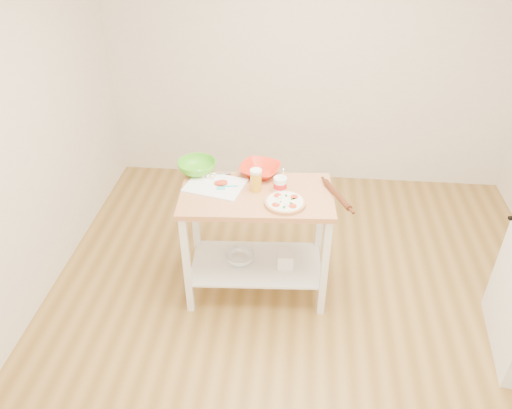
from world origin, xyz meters
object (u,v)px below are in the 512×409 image
Objects in this scene: spatula at (226,187)px; shelf_glass_bowl at (240,257)px; orange_bowl at (260,170)px; beer_pint at (256,180)px; prep_island at (257,223)px; rolling_pin at (337,195)px; green_bowl at (197,167)px; yogurt_tub at (280,185)px; cutting_board at (215,185)px; knife at (208,175)px; pizza at (285,202)px; shelf_bin at (285,259)px.

shelf_glass_bowl is (0.09, -0.03, -0.62)m from spatula.
beer_pint is at bearing -92.08° from orange_bowl.
prep_island is 0.35m from spatula.
spatula is 0.41× the size of rolling_pin.
yogurt_tub reaches higher than green_bowl.
beer_pint is (-0.01, -0.22, 0.05)m from orange_bowl.
knife is (-0.07, 0.12, 0.01)m from cutting_board.
pizza is 0.61× the size of cutting_board.
green_bowl reaches higher than spatula.
cutting_board is 0.09m from spatula.
shelf_glass_bowl is at bearing -22.87° from spatula.
spatula is at bearing 177.65° from rolling_pin.
cutting_board is 0.24m from green_bowl.
cutting_board is 0.31m from beer_pint.
pizza is 0.97× the size of orange_bowl.
pizza is at bearing -36.44° from beer_pint.
beer_pint is 0.57m from rolling_pin.
green_bowl is at bearing 152.11° from prep_island.
beer_pint reaches higher than green_bowl.
beer_pint is at bearing 14.40° from shelf_glass_bowl.
yogurt_tub is 0.72m from shelf_glass_bowl.
prep_island is at bearing -90.03° from orange_bowl.
green_bowl is at bearing 135.89° from knife.
pizza is at bearing -26.20° from spatula.
prep_island is at bearing -27.89° from green_bowl.
orange_bowl is at bearing 62.98° from shelf_glass_bowl.
pizza is at bearing -61.82° from orange_bowl.
orange_bowl reaches higher than knife.
knife is 0.74× the size of rolling_pin.
cutting_board is 0.47m from yogurt_tub.
spatula is 0.74× the size of yogurt_tub.
green_bowl is at bearing 161.62° from yogurt_tub.
yogurt_tub is 1.70× the size of shelf_bin.
shelf_glass_bowl is (-0.12, -0.03, -0.69)m from beer_pint.
pizza is at bearing -74.48° from yogurt_tub.
prep_island is 0.62m from rolling_pin.
prep_island is 7.42× the size of spatula.
yogurt_tub is 0.40m from rolling_pin.
pizza is at bearing -6.66° from cutting_board.
orange_bowl is 1.02× the size of green_bowl.
green_bowl is 0.96m from shelf_bin.
green_bowl reaches higher than cutting_board.
rolling_pin reaches higher than shelf_bin.
yogurt_tub is at bearing -18.38° from green_bowl.
rolling_pin is (0.56, 0.00, 0.28)m from prep_island.
prep_island is 9.30× the size of shelf_bin.
shelf_glass_bowl is at bearing -174.43° from yogurt_tub.
beer_pint is (0.21, 0.01, 0.07)m from spatula.
beer_pint is at bearing 143.56° from pizza.
knife is at bearing 135.19° from cutting_board.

